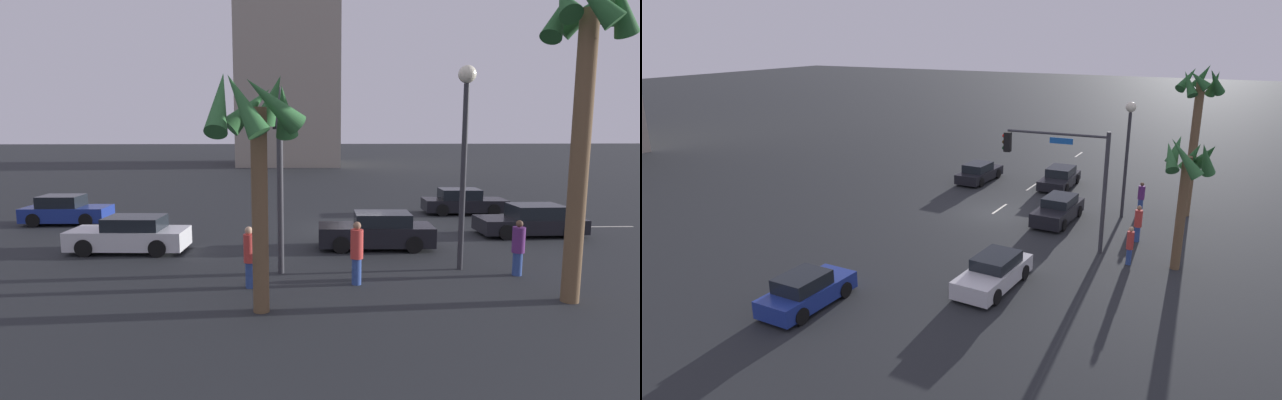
{
  "view_description": "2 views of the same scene",
  "coord_description": "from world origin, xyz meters",
  "views": [
    {
      "loc": [
        2.57,
        23.02,
        4.68
      ],
      "look_at": [
        1.65,
        -0.58,
        1.26
      ],
      "focal_mm": 28.92,
      "sensor_mm": 36.0,
      "label": 1
    },
    {
      "loc": [
        28.21,
        12.35,
        10.15
      ],
      "look_at": [
        2.48,
        -0.83,
        1.35
      ],
      "focal_mm": 31.07,
      "sensor_mm": 36.0,
      "label": 2
    }
  ],
  "objects": [
    {
      "name": "ground_plane",
      "position": [
        0.0,
        0.0,
        0.0
      ],
      "size": [
        220.0,
        220.0,
        0.0
      ],
      "primitive_type": "plane",
      "color": "#232628"
    },
    {
      "name": "lane_stripe_1",
      "position": [
        -11.78,
        0.0,
        0.01
      ],
      "size": [
        2.39,
        0.14,
        0.01
      ],
      "primitive_type": "cube",
      "color": "silver",
      "rests_on": "ground_plane"
    },
    {
      "name": "lane_stripe_2",
      "position": [
        -6.34,
        0.0,
        0.01
      ],
      "size": [
        2.0,
        0.14,
        0.01
      ],
      "primitive_type": "cube",
      "color": "silver",
      "rests_on": "ground_plane"
    },
    {
      "name": "lane_stripe_3",
      "position": [
        -0.84,
        0.0,
        0.01
      ],
      "size": [
        2.14,
        0.14,
        0.01
      ],
      "primitive_type": "cube",
      "color": "silver",
      "rests_on": "ground_plane"
    },
    {
      "name": "car_0",
      "position": [
        -0.36,
        3.75,
        0.65
      ],
      "size": [
        4.41,
        1.93,
        1.39
      ],
      "color": "black",
      "rests_on": "ground_plane"
    },
    {
      "name": "car_1",
      "position": [
        13.78,
        -1.74,
        0.63
      ],
      "size": [
        3.94,
        1.85,
        1.38
      ],
      "color": "navy",
      "rests_on": "ground_plane"
    },
    {
      "name": "car_2",
      "position": [
        8.91,
        3.96,
        0.62
      ],
      "size": [
        4.37,
        1.99,
        1.34
      ],
      "color": "silver",
      "rests_on": "ground_plane"
    },
    {
      "name": "car_3",
      "position": [
        -7.34,
        1.64,
        0.61
      ],
      "size": [
        4.44,
        2.0,
        1.32
      ],
      "color": "black",
      "rests_on": "ground_plane"
    },
    {
      "name": "car_4",
      "position": [
        -6.12,
        -3.87,
        0.62
      ],
      "size": [
        4.36,
        1.93,
        1.34
      ],
      "color": "black",
      "rests_on": "ground_plane"
    },
    {
      "name": "traffic_signal",
      "position": [
        3.31,
        5.21,
        3.99
      ],
      "size": [
        0.57,
        5.17,
        5.83
      ],
      "color": "#38383D",
      "rests_on": "ground_plane"
    },
    {
      "name": "streetlamp",
      "position": [
        -2.65,
        6.8,
        4.55
      ],
      "size": [
        0.56,
        0.56,
        6.54
      ],
      "color": "#2D2D33",
      "rests_on": "ground_plane"
    },
    {
      "name": "pedestrian_0",
      "position": [
        4.05,
        8.49,
        0.97
      ],
      "size": [
        0.45,
        0.45,
        1.81
      ],
      "color": "#2D478C",
      "rests_on": "ground_plane"
    },
    {
      "name": "pedestrian_1",
      "position": [
        -4.25,
        7.54,
        0.92
      ],
      "size": [
        0.44,
        0.44,
        1.76
      ],
      "color": "#2D478C",
      "rests_on": "ground_plane"
    },
    {
      "name": "pedestrian_2",
      "position": [
        0.91,
        8.28,
        1.0
      ],
      "size": [
        0.5,
        0.5,
        1.89
      ],
      "color": "#2D478C",
      "rests_on": "ground_plane"
    },
    {
      "name": "palm_tree_0",
      "position": [
        -4.64,
        10.0,
        6.19
      ],
      "size": [
        2.42,
        2.67,
        8.58
      ],
      "color": "brown",
      "rests_on": "ground_plane"
    },
    {
      "name": "palm_tree_1",
      "position": [
        3.63,
        10.49,
        4.57
      ],
      "size": [
        2.46,
        2.53,
        6.15
      ],
      "color": "brown",
      "rests_on": "ground_plane"
    },
    {
      "name": "building_1",
      "position": [
        3.66,
        -40.48,
        13.51
      ],
      "size": [
        12.19,
        13.04,
        27.02
      ],
      "primitive_type": "cube",
      "rotation": [
        0.0,
        0.0,
        -0.04
      ],
      "color": "#9E9384",
      "rests_on": "ground_plane"
    }
  ]
}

